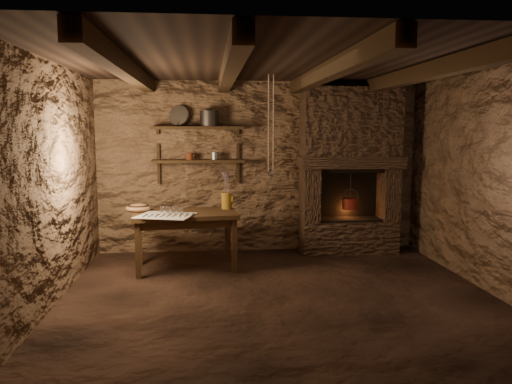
{
  "coord_description": "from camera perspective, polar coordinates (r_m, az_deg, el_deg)",
  "views": [
    {
      "loc": [
        -0.72,
        -5.02,
        1.74
      ],
      "look_at": [
        -0.15,
        0.9,
        0.98
      ],
      "focal_mm": 35.0,
      "sensor_mm": 36.0,
      "label": 1
    }
  ],
  "objects": [
    {
      "name": "right_wall",
      "position": [
        5.86,
        24.98,
        1.29
      ],
      "size": [
        0.04,
        4.0,
        2.4
      ],
      "primitive_type": "cube",
      "color": "#4B3423",
      "rests_on": "floor"
    },
    {
      "name": "floor",
      "position": [
        5.36,
        2.55,
        -11.69
      ],
      "size": [
        4.5,
        4.5,
        0.0
      ],
      "primitive_type": "plane",
      "color": "black",
      "rests_on": "ground"
    },
    {
      "name": "red_pot",
      "position": [
        7.1,
        10.7,
        -1.24
      ],
      "size": [
        0.25,
        0.25,
        0.54
      ],
      "rotation": [
        0.0,
        0.0,
        -0.2
      ],
      "color": "maroon",
      "rests_on": "hearth"
    },
    {
      "name": "pewter_cutlery_row",
      "position": [
        5.96,
        -10.29,
        -2.59
      ],
      "size": [
        0.56,
        0.35,
        0.01
      ],
      "primitive_type": null,
      "rotation": [
        0.0,
        0.0,
        -0.3
      ],
      "color": "gray",
      "rests_on": "linen_cloth"
    },
    {
      "name": "iron_stockpot",
      "position": [
        6.86,
        -5.36,
        8.27
      ],
      "size": [
        0.27,
        0.27,
        0.19
      ],
      "primitive_type": "cylinder",
      "rotation": [
        0.0,
        0.0,
        0.06
      ],
      "color": "#292625",
      "rests_on": "shelf_upper"
    },
    {
      "name": "wooden_bowl",
      "position": [
        6.38,
        -13.3,
        -1.82
      ],
      "size": [
        0.41,
        0.41,
        0.11
      ],
      "primitive_type": "ellipsoid",
      "rotation": [
        0.0,
        0.0,
        -0.42
      ],
      "color": "#92643F",
      "rests_on": "work_table"
    },
    {
      "name": "beam_far_right",
      "position": [
        5.52,
        18.72,
        12.81
      ],
      "size": [
        0.14,
        3.95,
        0.16
      ],
      "primitive_type": "cube",
      "color": "black",
      "rests_on": "ceiling"
    },
    {
      "name": "work_table",
      "position": [
        6.26,
        -8.07,
        -5.29
      ],
      "size": [
        1.33,
        0.85,
        0.72
      ],
      "rotation": [
        0.0,
        0.0,
        0.1
      ],
      "color": "#342212",
      "rests_on": "floor"
    },
    {
      "name": "beam_far_left",
      "position": [
        5.11,
        -14.67,
        13.43
      ],
      "size": [
        0.14,
        3.95,
        0.16
      ],
      "primitive_type": "cube",
      "color": "black",
      "rests_on": "ceiling"
    },
    {
      "name": "left_wall",
      "position": [
        5.27,
        -22.35,
        0.84
      ],
      "size": [
        0.04,
        4.0,
        2.4
      ],
      "primitive_type": "cube",
      "color": "#4B3423",
      "rests_on": "floor"
    },
    {
      "name": "small_kettle",
      "position": [
        6.87,
        -4.73,
        4.13
      ],
      "size": [
        0.16,
        0.14,
        0.15
      ],
      "primitive_type": null,
      "rotation": [
        0.0,
        0.0,
        -0.23
      ],
      "color": "#999994",
      "rests_on": "shelf_lower"
    },
    {
      "name": "ceiling",
      "position": [
        5.11,
        2.71,
        14.67
      ],
      "size": [
        4.5,
        4.0,
        0.04
      ],
      "primitive_type": "cube",
      "color": "black",
      "rests_on": "back_wall"
    },
    {
      "name": "shelf_lower",
      "position": [
        6.87,
        -6.61,
        3.54
      ],
      "size": [
        1.25,
        0.3,
        0.04
      ],
      "primitive_type": "cube",
      "color": "black",
      "rests_on": "back_wall"
    },
    {
      "name": "drinking_glasses",
      "position": [
        6.09,
        -10.0,
        -2.04
      ],
      "size": [
        0.2,
        0.06,
        0.08
      ],
      "primitive_type": null,
      "color": "white",
      "rests_on": "linen_cloth"
    },
    {
      "name": "beam_mid_left",
      "position": [
        5.06,
        -3.08,
        13.72
      ],
      "size": [
        0.14,
        3.95,
        0.16
      ],
      "primitive_type": "cube",
      "color": "black",
      "rests_on": "ceiling"
    },
    {
      "name": "stoneware_jug",
      "position": [
        6.38,
        -3.36,
        -0.11
      ],
      "size": [
        0.15,
        0.14,
        0.48
      ],
      "rotation": [
        0.0,
        0.0,
        -0.06
      ],
      "color": "#A3741F",
      "rests_on": "work_table"
    },
    {
      "name": "shelf_upper",
      "position": [
        6.86,
        -6.66,
        7.29
      ],
      "size": [
        1.25,
        0.3,
        0.04
      ],
      "primitive_type": "cube",
      "color": "black",
      "rests_on": "back_wall"
    },
    {
      "name": "hanging_ropes",
      "position": [
        6.12,
        1.72,
        7.82
      ],
      "size": [
        0.08,
        0.08,
        1.2
      ],
      "primitive_type": null,
      "color": "tan",
      "rests_on": "ceiling"
    },
    {
      "name": "hearth",
      "position": [
        7.09,
        10.65,
        2.97
      ],
      "size": [
        1.43,
        0.51,
        2.3
      ],
      "color": "#37261B",
      "rests_on": "floor"
    },
    {
      "name": "back_wall",
      "position": [
        7.08,
        0.33,
        2.88
      ],
      "size": [
        4.5,
        0.04,
        2.4
      ],
      "primitive_type": "cube",
      "color": "#4B3423",
      "rests_on": "floor"
    },
    {
      "name": "front_wall",
      "position": [
        3.15,
        7.78,
        -2.66
      ],
      "size": [
        4.5,
        0.04,
        2.4
      ],
      "primitive_type": "cube",
      "color": "#4B3423",
      "rests_on": "floor"
    },
    {
      "name": "rusty_tin",
      "position": [
        6.87,
        -7.61,
        4.07
      ],
      "size": [
        0.1,
        0.1,
        0.09
      ],
      "primitive_type": "cylinder",
      "rotation": [
        0.0,
        0.0,
        -0.07
      ],
      "color": "#5B2212",
      "rests_on": "shelf_lower"
    },
    {
      "name": "linen_cloth",
      "position": [
        5.98,
        -10.27,
        -2.65
      ],
      "size": [
        0.75,
        0.67,
        0.01
      ],
      "primitive_type": "cube",
      "rotation": [
        0.0,
        0.0,
        -0.3
      ],
      "color": "beige",
      "rests_on": "work_table"
    },
    {
      "name": "tin_pan",
      "position": [
        6.97,
        -8.81,
        8.6
      ],
      "size": [
        0.31,
        0.23,
        0.29
      ],
      "primitive_type": "cylinder",
      "rotation": [
        1.26,
        0.0,
        -0.42
      ],
      "color": "#999994",
      "rests_on": "shelf_upper"
    },
    {
      "name": "beam_mid_right",
      "position": [
        5.2,
        8.32,
        13.48
      ],
      "size": [
        0.14,
        3.95,
        0.16
      ],
      "primitive_type": "cube",
      "color": "black",
      "rests_on": "ceiling"
    }
  ]
}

